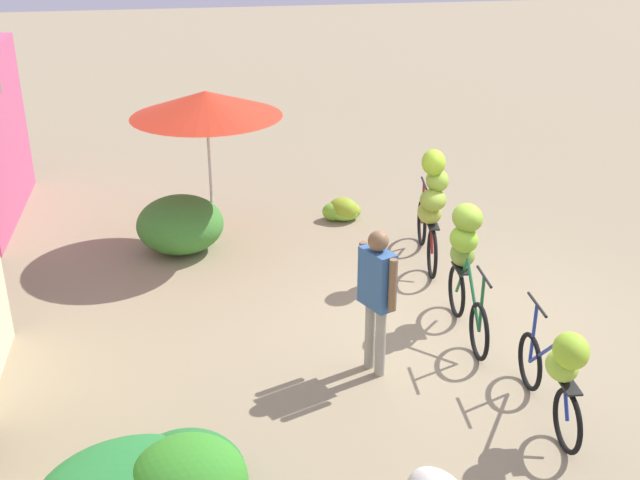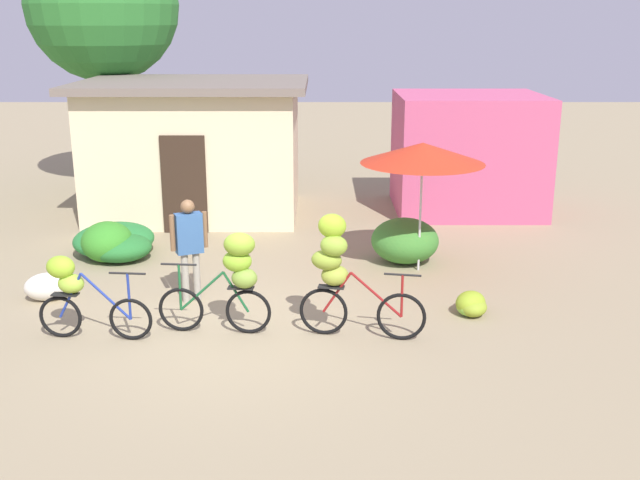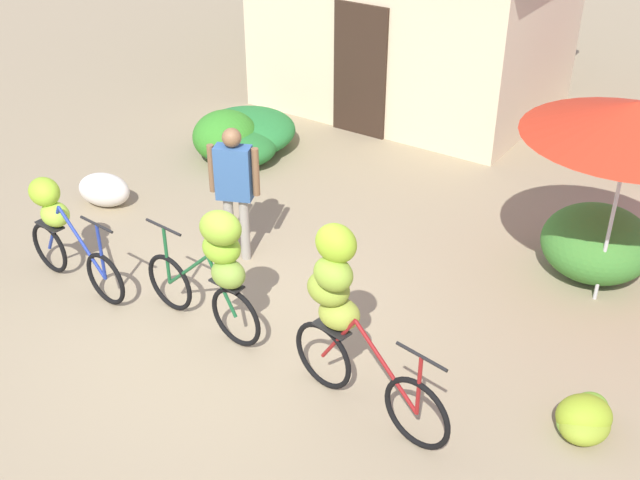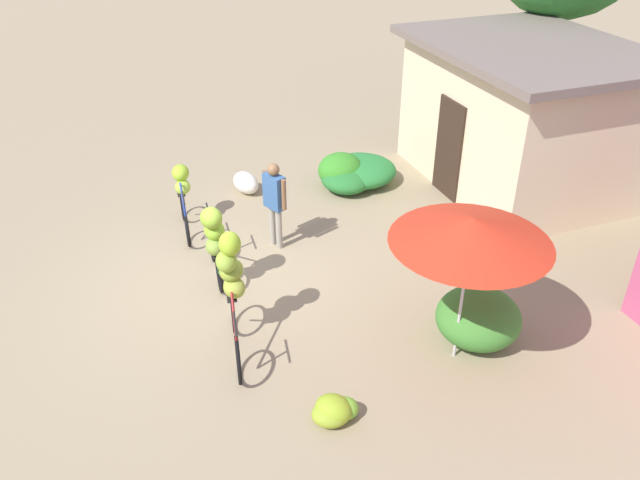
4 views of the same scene
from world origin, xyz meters
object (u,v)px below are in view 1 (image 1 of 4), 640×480
at_px(market_umbrella, 206,104).
at_px(banana_pile_on_ground, 343,211).
at_px(bicycle_center_loaded, 432,201).
at_px(bicycle_leftmost, 559,369).
at_px(bicycle_near_pile, 466,255).
at_px(person_vendor, 377,288).

relative_size(market_umbrella, banana_pile_on_ground, 3.20).
relative_size(bicycle_center_loaded, banana_pile_on_ground, 2.47).
xyz_separation_m(bicycle_leftmost, bicycle_near_pile, (2.11, 0.14, 0.19)).
xyz_separation_m(market_umbrella, bicycle_near_pile, (-2.92, -2.74, -1.18)).
bearing_deg(market_umbrella, banana_pile_on_ground, -75.66).
bearing_deg(bicycle_center_loaded, bicycle_near_pile, 177.62).
relative_size(market_umbrella, bicycle_near_pile, 1.41).
distance_m(bicycle_center_loaded, banana_pile_on_ground, 2.28).
height_order(market_umbrella, person_vendor, market_umbrella).
height_order(bicycle_leftmost, bicycle_center_loaded, bicycle_center_loaded).
bearing_deg(person_vendor, bicycle_leftmost, -133.23).
bearing_deg(banana_pile_on_ground, bicycle_center_loaded, -158.91).
xyz_separation_m(bicycle_near_pile, banana_pile_on_ground, (3.44, 0.70, -0.74)).
height_order(bicycle_center_loaded, person_vendor, bicycle_center_loaded).
bearing_deg(banana_pile_on_ground, bicycle_near_pile, -168.50).
xyz_separation_m(market_umbrella, bicycle_leftmost, (-5.02, -2.88, -1.37)).
height_order(bicycle_near_pile, banana_pile_on_ground, bicycle_near_pile).
height_order(market_umbrella, bicycle_leftmost, market_umbrella).
xyz_separation_m(bicycle_center_loaded, banana_pile_on_ground, (1.97, 0.76, -0.84)).
bearing_deg(bicycle_center_loaded, person_vendor, 149.79).
relative_size(market_umbrella, person_vendor, 1.39).
distance_m(bicycle_near_pile, person_vendor, 1.49).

